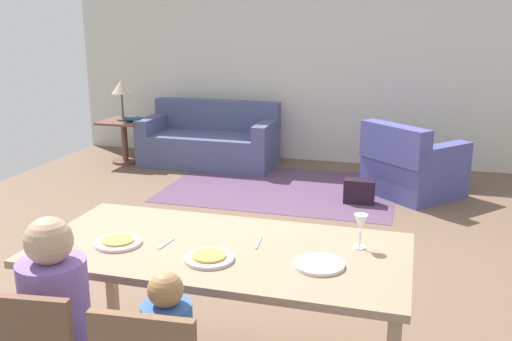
% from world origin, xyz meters
% --- Properties ---
extents(ground_plane, '(7.18, 6.11, 0.02)m').
position_xyz_m(ground_plane, '(0.00, 0.45, -0.01)').
color(ground_plane, brown).
extents(back_wall, '(7.18, 0.10, 2.70)m').
position_xyz_m(back_wall, '(0.00, 3.56, 1.35)').
color(back_wall, silver).
rests_on(back_wall, ground_plane).
extents(dining_table, '(1.96, 0.94, 0.76)m').
position_xyz_m(dining_table, '(0.25, -1.43, 0.69)').
color(dining_table, '#9D7C60').
rests_on(dining_table, ground_plane).
extents(plate_near_man, '(0.25, 0.25, 0.02)m').
position_xyz_m(plate_near_man, '(-0.29, -1.55, 0.77)').
color(plate_near_man, silver).
rests_on(plate_near_man, dining_table).
extents(pizza_near_man, '(0.17, 0.17, 0.01)m').
position_xyz_m(pizza_near_man, '(-0.29, -1.55, 0.78)').
color(pizza_near_man, gold).
rests_on(pizza_near_man, plate_near_man).
extents(plate_near_child, '(0.25, 0.25, 0.02)m').
position_xyz_m(plate_near_child, '(0.25, -1.61, 0.77)').
color(plate_near_child, silver).
rests_on(plate_near_child, dining_table).
extents(pizza_near_child, '(0.17, 0.17, 0.01)m').
position_xyz_m(pizza_near_child, '(0.25, -1.61, 0.78)').
color(pizza_near_child, gold).
rests_on(pizza_near_child, plate_near_child).
extents(plate_near_woman, '(0.25, 0.25, 0.02)m').
position_xyz_m(plate_near_woman, '(0.79, -1.53, 0.77)').
color(plate_near_woman, silver).
rests_on(plate_near_woman, dining_table).
extents(wine_glass, '(0.07, 0.07, 0.19)m').
position_xyz_m(wine_glass, '(0.95, -1.25, 0.89)').
color(wine_glass, silver).
rests_on(wine_glass, dining_table).
extents(fork, '(0.03, 0.15, 0.01)m').
position_xyz_m(fork, '(-0.05, -1.48, 0.76)').
color(fork, silver).
rests_on(fork, dining_table).
extents(knife, '(0.03, 0.17, 0.01)m').
position_xyz_m(knife, '(0.43, -1.33, 0.76)').
color(knife, silver).
rests_on(knife, dining_table).
extents(person_man, '(0.31, 0.41, 1.11)m').
position_xyz_m(person_man, '(-0.29, -2.08, 0.51)').
color(person_man, '#2B384B').
rests_on(person_man, ground_plane).
extents(area_rug, '(2.60, 1.80, 0.01)m').
position_xyz_m(area_rug, '(-0.26, 2.09, 0.00)').
color(area_rug, '#573C59').
rests_on(area_rug, ground_plane).
extents(couch, '(1.76, 0.86, 0.82)m').
position_xyz_m(couch, '(-1.44, 2.95, 0.30)').
color(couch, '#4A527B').
rests_on(couch, ground_plane).
extents(armchair, '(1.21, 1.21, 0.82)m').
position_xyz_m(armchair, '(1.18, 2.25, 0.32)').
color(armchair, '#484C91').
rests_on(armchair, ground_plane).
extents(side_table, '(0.56, 0.56, 0.58)m').
position_xyz_m(side_table, '(-2.58, 2.69, 0.38)').
color(side_table, brown).
rests_on(side_table, ground_plane).
extents(table_lamp, '(0.26, 0.26, 0.54)m').
position_xyz_m(table_lamp, '(-2.58, 2.69, 1.01)').
color(table_lamp, '#404533').
rests_on(table_lamp, side_table).
extents(book_lower, '(0.22, 0.16, 0.03)m').
position_xyz_m(book_lower, '(-2.44, 2.74, 0.59)').
color(book_lower, maroon).
rests_on(book_lower, side_table).
extents(book_upper, '(0.22, 0.16, 0.03)m').
position_xyz_m(book_upper, '(-2.41, 2.65, 0.62)').
color(book_upper, '#245477').
rests_on(book_upper, book_lower).
extents(handbag, '(0.32, 0.16, 0.26)m').
position_xyz_m(handbag, '(0.67, 1.79, 0.13)').
color(handbag, black).
rests_on(handbag, ground_plane).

